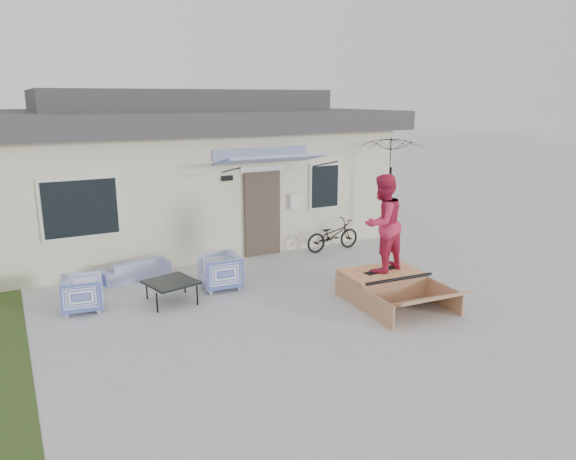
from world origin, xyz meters
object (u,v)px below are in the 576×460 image
armchair_left (83,292)px  armchair_right (220,270)px  bicycle (333,232)px  loveseat (134,265)px  skater (382,222)px  skateboard (380,270)px  coffee_table (172,292)px  patio_umbrella (390,181)px  skate_ramp (381,284)px

armchair_left → armchair_right: (2.67, -0.07, 0.04)m
bicycle → loveseat: bearing=86.5°
bicycle → skater: (-0.93, -3.18, 1.02)m
loveseat → skateboard: 5.30m
loveseat → armchair_right: (1.43, -1.46, 0.10)m
loveseat → skateboard: loveseat is taller
coffee_table → skateboard: (3.78, -1.58, 0.31)m
armchair_right → loveseat: bearing=-130.5°
patio_umbrella → skate_ramp: size_ratio=1.10×
coffee_table → skater: 4.30m
armchair_left → bicycle: bearing=-69.8°
armchair_right → bicycle: 3.82m
armchair_left → patio_umbrella: bearing=-74.2°
loveseat → armchair_left: (-1.24, -1.40, 0.07)m
loveseat → skater: 5.43m
armchair_right → armchair_left: bearing=-86.4°
skate_ramp → skater: size_ratio=1.04×
patio_umbrella → skate_ramp: patio_umbrella is taller
armchair_right → bicycle: bearing=114.9°
skateboard → skater: skater is taller
armchair_left → patio_umbrella: patio_umbrella is taller
skate_ramp → armchair_left: bearing=163.2°
bicycle → skater: skater is taller
bicycle → skateboard: bicycle is taller
skateboard → loveseat: bearing=130.8°
armchair_right → skater: 3.45m
coffee_table → skate_ramp: size_ratio=0.43×
coffee_table → bicycle: bearing=18.8°
coffee_table → bicycle: (4.71, 1.60, 0.28)m
bicycle → skater: bearing=162.2°
bicycle → patio_umbrella: size_ratio=0.70×
armchair_right → bicycle: (3.59, 1.29, 0.09)m
skate_ramp → skater: skater is taller
loveseat → bicycle: 5.03m
patio_umbrella → bicycle: bearing=168.8°
armchair_left → skater: size_ratio=0.38×
coffee_table → skateboard: 4.11m
armchair_left → skater: (5.34, -1.96, 1.14)m
armchair_left → patio_umbrella: (7.82, 0.92, 1.38)m
skate_ramp → skateboard: (0.00, 0.05, 0.27)m
skate_ramp → skater: (0.00, 0.05, 1.26)m
armchair_left → bicycle: (6.26, 1.23, 0.13)m
bicycle → skateboard: (-0.93, -3.18, 0.03)m
skateboard → skater: bearing=0.0°
skate_ramp → skater: bearing=90.0°
skater → skate_ramp: bearing=71.1°
armchair_left → coffee_table: (1.56, -0.38, -0.15)m
skateboard → patio_umbrella: bearing=39.4°
armchair_right → coffee_table: bearing=-69.4°
skater → skateboard: bearing=180.0°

